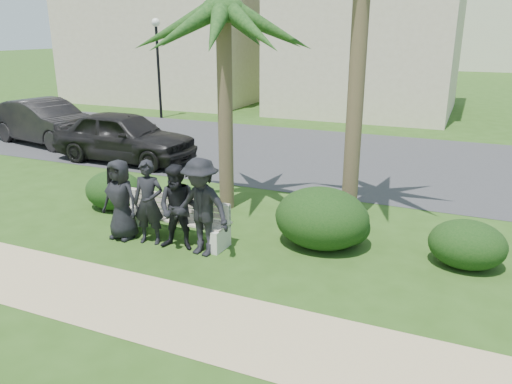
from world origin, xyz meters
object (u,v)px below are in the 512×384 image
street_lamp (157,51)px  man_a (120,200)px  man_c (178,208)px  car_a (124,136)px  park_bench (173,221)px  man_d (201,207)px  palm_left (223,12)px  man_b (149,202)px  car_b (46,122)px

street_lamp → man_a: (7.07, -11.88, -2.17)m
man_c → car_a: bearing=127.2°
street_lamp → park_bench: size_ratio=1.88×
street_lamp → man_c: (8.34, -11.88, -2.16)m
man_a → car_a: (-3.65, 4.85, -0.02)m
street_lamp → man_d: street_lamp is taller
palm_left → car_a: (-4.70, 2.50, -3.38)m
man_a → man_c: 1.27m
man_b → palm_left: size_ratio=0.31×
man_d → palm_left: 4.10m
man_c → car_a: man_c is taller
park_bench → car_b: size_ratio=0.50×
man_a → man_d: 1.75m
man_d → car_a: 7.28m
car_b → man_a: bearing=-116.6°
man_b → car_a: size_ratio=0.36×
street_lamp → palm_left: 12.57m
man_a → man_d: bearing=1.0°
man_a → car_b: man_a is taller
park_bench → palm_left: 4.28m
man_d → car_b: bearing=155.6°
street_lamp → park_bench: bearing=-55.3°
man_a → car_b: bearing=145.1°
man_c → street_lamp: bearing=116.8°
palm_left → car_a: palm_left is taller
car_a → park_bench: bearing=-134.7°
street_lamp → car_a: (3.41, -7.03, -2.19)m
street_lamp → car_b: bearing=-96.0°
man_c → man_d: (0.48, -0.03, 0.09)m
park_bench → car_a: bearing=138.2°
man_d → park_bench: bearing=162.9°
park_bench → car_b: 10.20m
park_bench → man_d: size_ratio=1.30×
street_lamp → park_bench: 14.26m
park_bench → man_c: 0.66m
street_lamp → palm_left: (8.11, -9.52, 1.20)m
park_bench → man_a: man_a is taller
park_bench → man_c: size_ratio=1.45×
man_c → palm_left: size_ratio=0.31×
man_a → man_c: bearing=2.1°
man_a → man_c: size_ratio=0.98×
car_a → man_d: bearing=-132.2°
street_lamp → man_c: 14.67m
car_a → car_b: bearing=76.9°
man_b → car_a: (-4.27, 4.82, -0.04)m
park_bench → palm_left: size_ratio=0.45×
man_a → man_b: bearing=4.4°
car_a → man_c: bearing=-134.7°
palm_left → car_b: bearing=158.6°
man_a → car_a: size_ratio=0.35×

